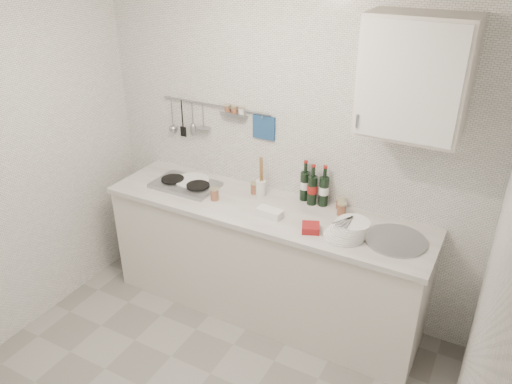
# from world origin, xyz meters

# --- Properties ---
(back_wall) EXTENTS (3.00, 0.02, 2.50)m
(back_wall) POSITION_xyz_m (0.00, 1.40, 1.25)
(back_wall) COLOR silver
(back_wall) RESTS_ON floor
(wall_right) EXTENTS (0.02, 2.80, 2.50)m
(wall_right) POSITION_xyz_m (1.50, 0.00, 1.25)
(wall_right) COLOR silver
(wall_right) RESTS_ON floor
(counter) EXTENTS (2.44, 0.64, 0.96)m
(counter) POSITION_xyz_m (0.01, 1.10, 0.43)
(counter) COLOR beige
(counter) RESTS_ON floor
(wall_rail) EXTENTS (0.98, 0.09, 0.34)m
(wall_rail) POSITION_xyz_m (-0.60, 1.37, 1.43)
(wall_rail) COLOR #93969B
(wall_rail) RESTS_ON back_wall
(wall_cabinet) EXTENTS (0.60, 0.38, 0.70)m
(wall_cabinet) POSITION_xyz_m (0.90, 1.22, 1.95)
(wall_cabinet) COLOR beige
(wall_cabinet) RESTS_ON back_wall
(plate_stack_hob) EXTENTS (0.29, 0.28, 0.04)m
(plate_stack_hob) POSITION_xyz_m (-0.69, 1.16, 0.94)
(plate_stack_hob) COLOR #465C9E
(plate_stack_hob) RESTS_ON counter
(plate_stack_sink) EXTENTS (0.29, 0.27, 0.12)m
(plate_stack_sink) POSITION_xyz_m (0.66, 1.01, 0.97)
(plate_stack_sink) COLOR white
(plate_stack_sink) RESTS_ON counter
(wine_bottles) EXTENTS (0.23, 0.11, 0.31)m
(wine_bottles) POSITION_xyz_m (0.28, 1.33, 1.07)
(wine_bottles) COLOR black
(wine_bottles) RESTS_ON counter
(butter_dish) EXTENTS (0.19, 0.11, 0.05)m
(butter_dish) POSITION_xyz_m (0.09, 1.00, 0.95)
(butter_dish) COLOR white
(butter_dish) RESTS_ON counter
(strawberry_punnet) EXTENTS (0.15, 0.15, 0.05)m
(strawberry_punnet) POSITION_xyz_m (0.42, 0.95, 0.94)
(strawberry_punnet) COLOR #AF1325
(strawberry_punnet) RESTS_ON counter
(utensil_crock) EXTENTS (0.08, 0.08, 0.32)m
(utensil_crock) POSITION_xyz_m (-0.11, 1.26, 1.00)
(utensil_crock) COLOR white
(utensil_crock) RESTS_ON counter
(jar_a) EXTENTS (0.07, 0.07, 0.09)m
(jar_a) POSITION_xyz_m (-0.17, 1.26, 0.97)
(jar_a) COLOR brown
(jar_a) RESTS_ON counter
(jar_b) EXTENTS (0.07, 0.07, 0.08)m
(jar_b) POSITION_xyz_m (0.49, 1.34, 0.96)
(jar_b) COLOR brown
(jar_b) RESTS_ON counter
(jar_c) EXTENTS (0.07, 0.07, 0.09)m
(jar_c) POSITION_xyz_m (0.52, 1.26, 0.97)
(jar_c) COLOR brown
(jar_c) RESTS_ON counter
(jar_d) EXTENTS (0.06, 0.06, 0.10)m
(jar_d) POSITION_xyz_m (-0.38, 1.02, 0.97)
(jar_d) COLOR brown
(jar_d) RESTS_ON counter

